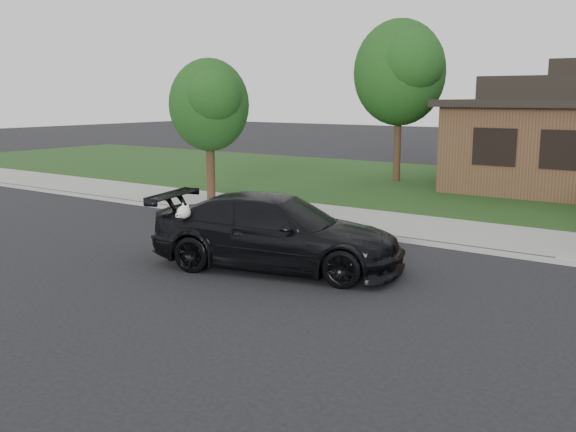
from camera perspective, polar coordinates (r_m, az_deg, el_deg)
The scene contains 7 objects.
ground at distance 13.00m, azimuth 2.66°, elevation -5.03°, with size 120.00×120.00×0.00m, color black.
sidewalk at distance 17.30m, azimuth 11.58°, elevation -1.08°, with size 60.00×3.00×0.12m, color gray.
curb at distance 15.96m, azimuth 9.42°, elevation -1.98°, with size 60.00×0.12×0.12m, color gray.
lawn at distance 24.75m, azimuth 19.03°, elevation 2.05°, with size 60.00×13.00×0.13m, color #193814.
sedan at distance 13.14m, azimuth -0.99°, elevation -1.44°, with size 5.58×3.37×1.51m.
tree_0 at distance 25.93m, azimuth 10.12°, elevation 12.62°, with size 3.78×3.60×6.34m.
tree_2 at distance 21.07m, azimuth -6.94°, elevation 9.90°, with size 2.73×2.60×4.59m.
Camera 1 is at (6.68, -10.58, 3.50)m, focal length 40.00 mm.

